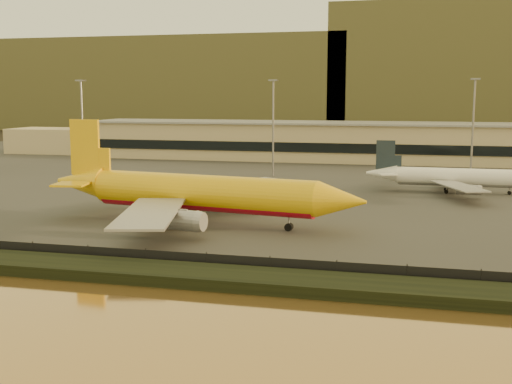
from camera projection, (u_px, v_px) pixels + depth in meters
ground at (222, 247)px, 91.87m from camera, size 900.00×900.00×0.00m
embankment at (180, 275)px, 75.45m from camera, size 320.00×7.00×1.40m
tarmac at (318, 171)px, 183.05m from camera, size 320.00×220.00×0.20m
perimeter_fence at (191, 261)px, 79.20m from camera, size 300.00×0.05×2.20m
terminal_building at (289, 141)px, 214.88m from camera, size 202.00×25.00×12.60m
apron_light_masts at (368, 119)px, 157.95m from camera, size 152.20×12.20×25.40m
distant_hills at (342, 80)px, 418.41m from camera, size 470.00×160.00×70.00m
dhl_cargo_jet at (198, 193)px, 107.35m from camera, size 57.35×55.65×17.14m
white_narrowbody_jet at (457, 178)px, 141.19m from camera, size 39.33×38.53×11.34m
gse_vehicle_yellow at (278, 207)px, 117.96m from camera, size 4.29×2.23×1.86m
gse_vehicle_white at (228, 205)px, 121.32m from camera, size 3.74×2.76×1.53m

